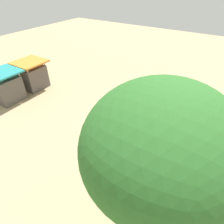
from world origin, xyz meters
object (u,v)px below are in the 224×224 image
object	(u,v)px
picnic_table_near	(135,92)
market_stall_orange	(33,76)
shade_tree_main	(160,145)
person_handler	(158,128)
wooden_bench	(139,155)
feed_bucket	(110,120)
elephant	(127,113)
market_stall_teal	(7,88)

from	to	relation	value
picnic_table_near	market_stall_orange	world-z (taller)	market_stall_orange
shade_tree_main	market_stall_orange	bearing A→B (deg)	67.07
person_handler	wooden_bench	size ratio (longest dim) A/B	1.13
person_handler	feed_bucket	size ratio (longest dim) A/B	4.50
elephant	feed_bucket	xyz separation A→B (m)	(-0.57, 1.05, -0.72)
elephant	wooden_bench	bearing A→B (deg)	-118.59
wooden_bench	market_stall_orange	bearing A→B (deg)	-97.39
market_stall_orange	feed_bucket	bearing A→B (deg)	-93.59
market_stall_teal	feed_bucket	size ratio (longest dim) A/B	7.00
market_stall_teal	picnic_table_near	bearing A→B (deg)	-56.11
elephant	person_handler	world-z (taller)	person_handler
elephant	picnic_table_near	bearing A→B (deg)	39.71
picnic_table_near	shade_tree_main	bearing A→B (deg)	151.75
elephant	person_handler	size ratio (longest dim) A/B	1.22
person_handler	market_stall_orange	bearing A→B (deg)	3.25
person_handler	wooden_bench	world-z (taller)	person_handler
wooden_bench	picnic_table_near	distance (m)	6.73
picnic_table_near	market_stall_orange	xyz separation A→B (m)	(-3.25, 8.71, 0.55)
elephant	feed_bucket	size ratio (longest dim) A/B	5.50
wooden_bench	market_stall_teal	xyz separation A→B (m)	(0.03, 11.98, 0.67)
shade_tree_main	market_stall_orange	distance (m)	15.39
elephant	wooden_bench	distance (m)	3.48
person_handler	wooden_bench	distance (m)	2.30
feed_bucket	wooden_bench	bearing A→B (deg)	-122.50
person_handler	market_stall_teal	size ratio (longest dim) A/B	0.64
person_handler	feed_bucket	bearing A→B (deg)	7.70
feed_bucket	market_stall_teal	bearing A→B (deg)	103.26
wooden_bench	feed_bucket	bearing A→B (deg)	-117.51
elephant	shade_tree_main	size ratio (longest dim) A/B	0.29
wooden_bench	picnic_table_near	xyz separation A→B (m)	(5.88, 3.28, 0.12)
elephant	wooden_bench	world-z (taller)	elephant
person_handler	wooden_bench	bearing A→B (deg)	90.15
market_stall_orange	feed_bucket	distance (m)	8.79
feed_bucket	elephant	bearing A→B (deg)	-61.44
elephant	market_stall_orange	bearing A→B (deg)	111.66
wooden_bench	market_stall_teal	bearing A→B (deg)	-85.15
market_stall_orange	wooden_bench	bearing A→B (deg)	-102.37
person_handler	feed_bucket	distance (m)	3.55
market_stall_teal	person_handler	bearing A→B (deg)	-79.70
shade_tree_main	elephant	bearing A→B (deg)	34.10
market_stall_teal	elephant	bearing A→B (deg)	-74.96
person_handler	market_stall_teal	distance (m)	12.38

